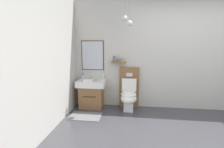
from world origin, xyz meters
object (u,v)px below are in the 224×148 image
Objects in this scene: toilet at (129,94)px; soap_dispenser at (103,76)px; toothbrush_cup at (83,77)px; vanity_sink_left at (92,93)px; folded_hand_towel at (88,81)px.

soap_dispenser is at bearing 165.24° from toilet.
toothbrush_cup is (-1.18, 0.16, 0.36)m from toilet.
toothbrush_cup is at bearing 150.56° from vanity_sink_left.
folded_hand_towel is at bearing -173.31° from toilet.
toilet is at bearing -0.84° from vanity_sink_left.
toilet is 1.25m from toothbrush_cup.
folded_hand_towel is (-0.31, -0.28, -0.06)m from soap_dispenser.
soap_dispenser is at bearing 42.25° from folded_hand_towel.
soap_dispenser is 0.85× the size of folded_hand_towel.
soap_dispenser is (-0.65, 0.17, 0.38)m from toilet.
toilet is 5.36× the size of soap_dispenser.
vanity_sink_left is 3.67× the size of soap_dispenser.
toothbrush_cup is 0.35m from folded_hand_towel.
folded_hand_towel is at bearing -137.75° from soap_dispenser.
folded_hand_towel is at bearing -107.59° from vanity_sink_left.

